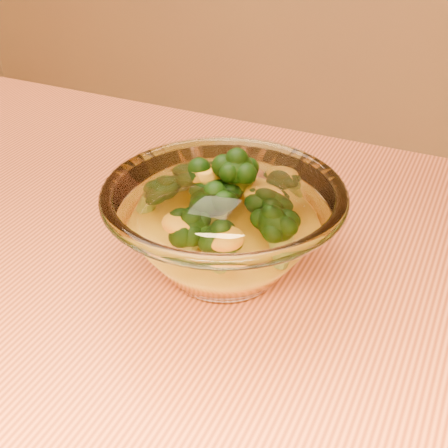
# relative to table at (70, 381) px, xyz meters

# --- Properties ---
(table) EXTENTS (1.20, 0.80, 0.75)m
(table) POSITION_rel_table_xyz_m (0.00, 0.00, 0.00)
(table) COLOR #DF7243
(table) RESTS_ON ground
(glass_bowl) EXTENTS (0.20, 0.20, 0.09)m
(glass_bowl) POSITION_rel_table_xyz_m (0.11, 0.09, 0.15)
(glass_bowl) COLOR white
(glass_bowl) RESTS_ON table
(cheese_sauce) EXTENTS (0.12, 0.12, 0.03)m
(cheese_sauce) POSITION_rel_table_xyz_m (0.11, 0.09, 0.13)
(cheese_sauce) COLOR #FFAD15
(cheese_sauce) RESTS_ON glass_bowl
(broccoli_heap) EXTENTS (0.13, 0.13, 0.07)m
(broccoli_heap) POSITION_rel_table_xyz_m (0.11, 0.10, 0.16)
(broccoli_heap) COLOR black
(broccoli_heap) RESTS_ON cheese_sauce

